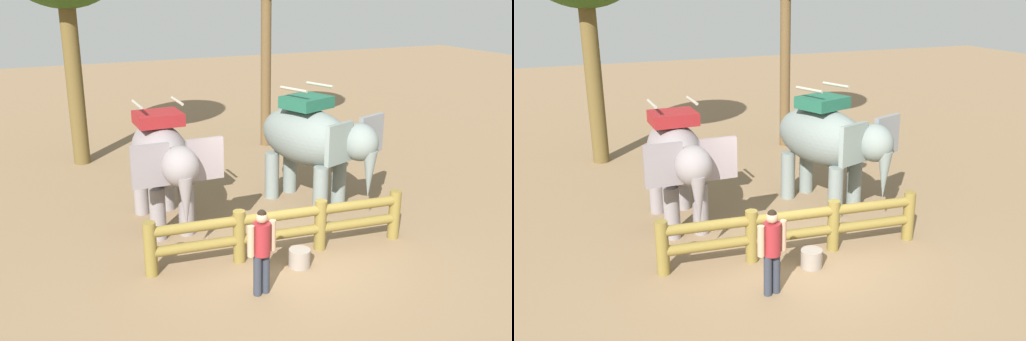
% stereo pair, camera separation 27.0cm
% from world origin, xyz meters
% --- Properties ---
extents(ground_plane, '(60.00, 60.00, 0.00)m').
position_xyz_m(ground_plane, '(0.00, 0.00, 0.00)').
color(ground_plane, '#816647').
extents(log_fence, '(5.30, 0.71, 1.05)m').
position_xyz_m(log_fence, '(0.00, 0.29, 0.60)').
color(log_fence, olive).
rests_on(log_fence, ground).
extents(elephant_near_left, '(1.84, 3.21, 2.77)m').
position_xyz_m(elephant_near_left, '(-1.70, 2.56, 1.56)').
color(elephant_near_left, gray).
rests_on(elephant_near_left, ground).
extents(elephant_center, '(2.39, 3.44, 2.88)m').
position_xyz_m(elephant_center, '(1.84, 2.39, 1.62)').
color(elephant_center, slate).
rests_on(elephant_center, ground).
extents(tourist_woman_in_black, '(0.55, 0.35, 1.57)m').
position_xyz_m(tourist_woman_in_black, '(-0.95, -0.90, 0.91)').
color(tourist_woman_in_black, '#2C313C').
rests_on(tourist_woman_in_black, ground).
extents(feed_bucket, '(0.41, 0.41, 0.35)m').
position_xyz_m(feed_bucket, '(0.12, -0.29, 0.18)').
color(feed_bucket, gray).
rests_on(feed_bucket, ground).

